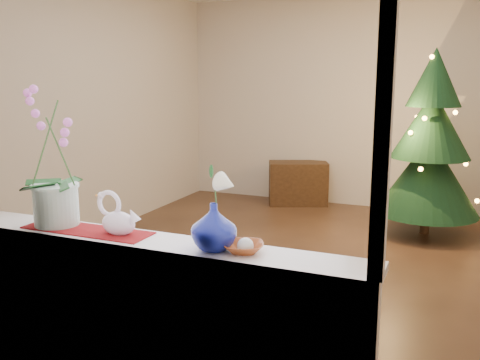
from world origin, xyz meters
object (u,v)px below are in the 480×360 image
object	(u,v)px
blue_vase	(214,223)
xmas_tree	(430,143)
swan	(118,214)
side_table	(298,183)
paperweight	(245,246)
amber_dish	(244,248)
orchid_pot	(53,157)

from	to	relation	value
blue_vase	xmas_tree	xyz separation A→B (m)	(0.68, 3.87, -0.05)
swan	side_table	bearing A→B (deg)	84.49
swan	side_table	world-z (taller)	swan
paperweight	blue_vase	bearing A→B (deg)	179.02
blue_vase	amber_dish	world-z (taller)	blue_vase
amber_dish	side_table	bearing A→B (deg)	103.74
orchid_pot	swan	world-z (taller)	orchid_pot
paperweight	side_table	world-z (taller)	paperweight
orchid_pot	amber_dish	distance (m)	1.12
xmas_tree	side_table	bearing A→B (deg)	155.36
amber_dish	blue_vase	bearing A→B (deg)	-172.46
side_table	amber_dish	bearing A→B (deg)	-99.02
paperweight	xmas_tree	distance (m)	3.91
orchid_pot	amber_dish	xyz separation A→B (m)	(1.07, -0.02, -0.35)
paperweight	side_table	size ratio (longest dim) A/B	0.10
blue_vase	side_table	distance (m)	4.81
orchid_pot	paperweight	distance (m)	1.13
orchid_pot	blue_vase	world-z (taller)	orchid_pot
swan	amber_dish	size ratio (longest dim) A/B	1.62
swan	xmas_tree	xyz separation A→B (m)	(1.22, 3.85, -0.03)
swan	amber_dish	bearing A→B (deg)	-11.83
xmas_tree	paperweight	bearing A→B (deg)	-97.72
orchid_pot	paperweight	bearing A→B (deg)	-1.99
paperweight	xmas_tree	bearing A→B (deg)	82.28
orchid_pot	amber_dish	world-z (taller)	orchid_pot
paperweight	xmas_tree	size ratio (longest dim) A/B	0.04
orchid_pot	xmas_tree	xyz separation A→B (m)	(1.61, 3.84, -0.29)
paperweight	amber_dish	world-z (taller)	paperweight
amber_dish	xmas_tree	bearing A→B (deg)	81.99
blue_vase	amber_dish	distance (m)	0.17
swan	amber_dish	xyz separation A→B (m)	(0.67, -0.01, -0.09)
blue_vase	orchid_pot	bearing A→B (deg)	177.84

